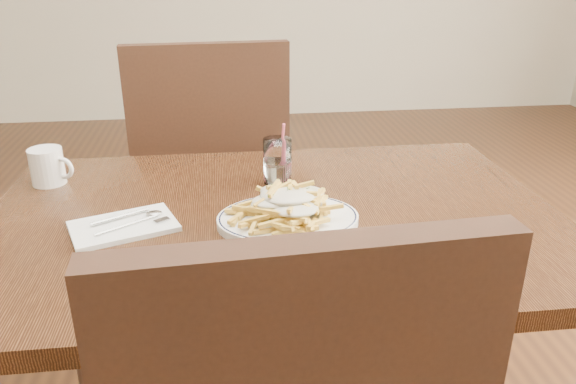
{
  "coord_description": "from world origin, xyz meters",
  "views": [
    {
      "loc": [
        -0.1,
        -1.07,
        1.26
      ],
      "look_at": [
        0.02,
        -0.06,
        0.82
      ],
      "focal_mm": 35.0,
      "sensor_mm": 36.0,
      "label": 1
    }
  ],
  "objects": [
    {
      "name": "loaded_fries",
      "position": [
        0.02,
        -0.06,
        0.8
      ],
      "size": [
        0.24,
        0.21,
        0.06
      ],
      "color": "gold",
      "rests_on": "fries_plate"
    },
    {
      "name": "chair_far",
      "position": [
        -0.15,
        0.66,
        0.58
      ],
      "size": [
        0.5,
        0.5,
        1.02
      ],
      "color": "black",
      "rests_on": "ground"
    },
    {
      "name": "coffee_mug",
      "position": [
        -0.51,
        0.23,
        0.79
      ],
      "size": [
        0.11,
        0.08,
        0.09
      ],
      "color": "white",
      "rests_on": "table"
    },
    {
      "name": "table",
      "position": [
        0.0,
        0.0,
        0.67
      ],
      "size": [
        1.2,
        0.8,
        0.75
      ],
      "color": "black",
      "rests_on": "ground"
    },
    {
      "name": "water_glass",
      "position": [
        0.02,
        0.17,
        0.8
      ],
      "size": [
        0.07,
        0.07,
        0.15
      ],
      "color": "white",
      "rests_on": "table"
    },
    {
      "name": "napkin",
      "position": [
        -0.31,
        -0.04,
        0.75
      ],
      "size": [
        0.23,
        0.19,
        0.01
      ],
      "primitive_type": "cube",
      "rotation": [
        0.0,
        0.0,
        0.35
      ],
      "color": "silver",
      "rests_on": "table"
    },
    {
      "name": "fries_plate",
      "position": [
        0.02,
        -0.06,
        0.76
      ],
      "size": [
        0.31,
        0.27,
        0.02
      ],
      "color": "white",
      "rests_on": "table"
    },
    {
      "name": "cutlery",
      "position": [
        -0.31,
        -0.03,
        0.76
      ],
      "size": [
        0.15,
        0.14,
        0.01
      ],
      "color": "silver",
      "rests_on": "napkin"
    }
  ]
}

